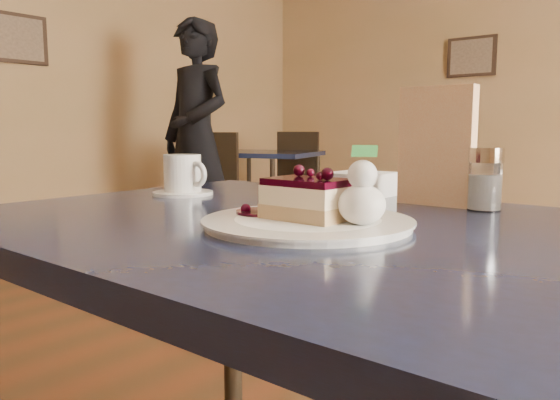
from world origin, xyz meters
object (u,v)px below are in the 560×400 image
Objects in this scene: dessert_plate at (308,223)px; patron at (196,137)px; main_table at (326,272)px; coffee_set at (183,177)px; cheesecake_slice at (308,199)px; bg_table_far_left at (260,225)px.

patron reaches higher than dessert_plate.
dessert_plate is (-0.00, -0.05, 0.09)m from main_table.
patron reaches higher than main_table.
patron is at bearing 141.62° from main_table.
patron is (-2.21, 2.06, 0.05)m from coffee_set.
cheesecake_slice is 0.50m from coffee_set.
bg_table_far_left is 1.22m from patron.
coffee_set is (-0.48, 0.10, 0.13)m from main_table.
cheesecake_slice is 0.87× the size of coffee_set.
main_table is 0.71× the size of bg_table_far_left.
cheesecake_slice is at bearing 90.00° from dessert_plate.
patron is (-2.68, 2.21, 0.09)m from dessert_plate.
dessert_plate is 0.50m from coffee_set.
coffee_set is 3.02m from patron.
cheesecake_slice is 0.07× the size of bg_table_far_left.
patron is at bearing 137.03° from coffee_set.
main_table is at bearing -63.73° from bg_table_far_left.
patron reaches higher than bg_table_far_left.
cheesecake_slice is at bearing -90.00° from main_table.
dessert_plate is at bearing -90.00° from main_table.
cheesecake_slice reaches higher than dessert_plate.
bg_table_far_left is at bearing 132.12° from dessert_plate.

